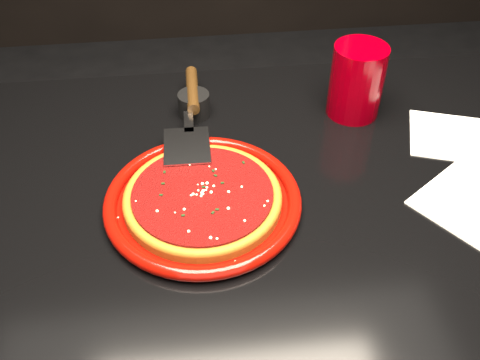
{
  "coord_description": "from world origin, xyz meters",
  "views": [
    {
      "loc": [
        -0.09,
        -0.57,
        1.33
      ],
      "look_at": [
        -0.02,
        0.04,
        0.77
      ],
      "focal_mm": 40.0,
      "sensor_mm": 36.0,
      "label": 1
    }
  ],
  "objects_px": {
    "pizza_server": "(191,113)",
    "table": "(252,337)",
    "plate": "(203,201)",
    "ramekin": "(194,105)",
    "cup": "(357,81)"
  },
  "relations": [
    {
      "from": "plate",
      "to": "pizza_server",
      "type": "bearing_deg",
      "value": 92.12
    },
    {
      "from": "table",
      "to": "plate",
      "type": "distance_m",
      "value": 0.39
    },
    {
      "from": "pizza_server",
      "to": "cup",
      "type": "xyz_separation_m",
      "value": [
        0.3,
        0.03,
        0.03
      ]
    },
    {
      "from": "pizza_server",
      "to": "cup",
      "type": "bearing_deg",
      "value": 5.81
    },
    {
      "from": "pizza_server",
      "to": "plate",
      "type": "bearing_deg",
      "value": -86.99
    },
    {
      "from": "pizza_server",
      "to": "ramekin",
      "type": "height_order",
      "value": "pizza_server"
    },
    {
      "from": "plate",
      "to": "cup",
      "type": "bearing_deg",
      "value": 36.49
    },
    {
      "from": "table",
      "to": "ramekin",
      "type": "xyz_separation_m",
      "value": [
        -0.08,
        0.25,
        0.4
      ]
    },
    {
      "from": "plate",
      "to": "ramekin",
      "type": "distance_m",
      "value": 0.24
    },
    {
      "from": "table",
      "to": "ramekin",
      "type": "height_order",
      "value": "ramekin"
    },
    {
      "from": "cup",
      "to": "ramekin",
      "type": "xyz_separation_m",
      "value": [
        -0.29,
        0.02,
        -0.04
      ]
    },
    {
      "from": "pizza_server",
      "to": "table",
      "type": "bearing_deg",
      "value": -65.47
    },
    {
      "from": "plate",
      "to": "pizza_server",
      "type": "height_order",
      "value": "pizza_server"
    },
    {
      "from": "cup",
      "to": "ramekin",
      "type": "relative_size",
      "value": 2.31
    },
    {
      "from": "table",
      "to": "pizza_server",
      "type": "xyz_separation_m",
      "value": [
        -0.09,
        0.2,
        0.41
      ]
    }
  ]
}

